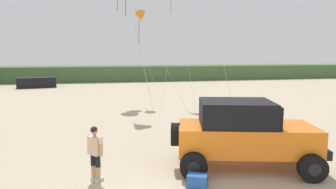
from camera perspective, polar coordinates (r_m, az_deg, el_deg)
dune_ridge at (r=45.03m, az=-14.71°, el=4.04°), size 90.00×7.29×2.17m
jeep at (r=9.97m, az=14.64°, el=-7.24°), size 5.02×3.38×2.26m
person_watching at (r=9.00m, az=-14.10°, el=-10.61°), size 0.47×0.50×1.67m
cooler_box at (r=8.63m, az=5.76°, el=-16.54°), size 0.66×0.57×0.38m
distant_sedan at (r=37.28m, az=-24.33°, el=2.16°), size 4.44×2.44×1.20m
kite_white_parafoil at (r=23.11m, az=-5.37°, el=14.94°), size 3.28×4.04×7.20m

